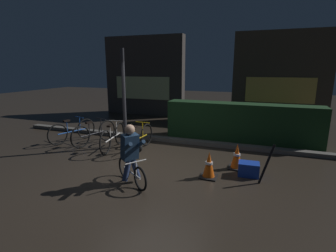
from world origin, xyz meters
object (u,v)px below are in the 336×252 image
(street_post, at_px, (124,100))
(blue_crate, at_px, (249,169))
(closed_umbrella, at_px, (267,164))
(parked_bike_left_mid, at_px, (94,133))
(parked_bike_center_left, at_px, (113,137))
(cyclist, at_px, (132,154))
(parked_bike_center_right, at_px, (138,138))
(traffic_cone_near, at_px, (209,165))
(parked_bike_leftmost, at_px, (73,131))
(traffic_cone_far, at_px, (237,157))

(street_post, relative_size, blue_crate, 6.49)
(closed_umbrella, bearing_deg, parked_bike_left_mid, 132.19)
(parked_bike_center_left, height_order, closed_umbrella, closed_umbrella)
(parked_bike_left_mid, bearing_deg, parked_bike_center_left, -89.34)
(cyclist, distance_m, closed_umbrella, 2.76)
(parked_bike_center_right, distance_m, cyclist, 2.15)
(traffic_cone_near, relative_size, cyclist, 0.47)
(traffic_cone_near, xyz_separation_m, closed_umbrella, (1.16, 0.15, 0.13))
(blue_crate, distance_m, closed_umbrella, 0.50)
(closed_umbrella, bearing_deg, traffic_cone_near, 151.82)
(traffic_cone_near, bearing_deg, parked_bike_leftmost, 165.29)
(parked_bike_leftmost, xyz_separation_m, blue_crate, (5.44, -0.82, -0.20))
(traffic_cone_far, xyz_separation_m, blue_crate, (0.29, -0.32, -0.14))
(parked_bike_leftmost, bearing_deg, parked_bike_center_right, -73.66)
(parked_bike_left_mid, xyz_separation_m, traffic_cone_near, (3.82, -1.23, -0.07))
(parked_bike_center_left, bearing_deg, parked_bike_leftmost, 73.69)
(parked_bike_center_left, xyz_separation_m, blue_crate, (3.82, -0.61, -0.21))
(parked_bike_center_left, distance_m, cyclist, 2.44)
(parked_bike_center_left, xyz_separation_m, cyclist, (1.59, -1.83, 0.27))
(parked_bike_leftmost, relative_size, parked_bike_center_right, 0.95)
(parked_bike_center_left, bearing_deg, blue_crate, -108.09)
(parked_bike_left_mid, bearing_deg, traffic_cone_near, -91.92)
(parked_bike_center_right, bearing_deg, cyclist, -152.15)
(parked_bike_center_left, relative_size, traffic_cone_near, 2.96)
(street_post, bearing_deg, parked_bike_center_right, -17.97)
(parked_bike_left_mid, height_order, traffic_cone_far, parked_bike_left_mid)
(parked_bike_center_left, height_order, traffic_cone_far, parked_bike_center_left)
(street_post, relative_size, parked_bike_center_right, 1.69)
(street_post, distance_m, parked_bike_leftmost, 2.16)
(traffic_cone_far, bearing_deg, traffic_cone_near, -125.49)
(traffic_cone_near, bearing_deg, parked_bike_center_right, 153.36)
(parked_bike_center_right, relative_size, traffic_cone_far, 2.80)
(parked_bike_center_right, height_order, closed_umbrella, closed_umbrella)
(parked_bike_left_mid, distance_m, traffic_cone_near, 4.01)
(street_post, height_order, cyclist, street_post)
(parked_bike_leftmost, distance_m, traffic_cone_near, 4.79)
(parked_bike_center_right, xyz_separation_m, traffic_cone_near, (2.27, -1.14, -0.07))
(parked_bike_center_left, bearing_deg, closed_umbrella, -110.68)
(parked_bike_left_mid, bearing_deg, parked_bike_center_right, -77.36)
(blue_crate, relative_size, closed_umbrella, 0.52)
(traffic_cone_far, bearing_deg, cyclist, -141.49)
(street_post, height_order, traffic_cone_near, street_post)
(parked_bike_center_left, bearing_deg, cyclist, -147.92)
(parked_bike_center_right, xyz_separation_m, cyclist, (0.85, -1.96, 0.27))
(traffic_cone_far, relative_size, cyclist, 0.49)
(traffic_cone_near, bearing_deg, closed_umbrella, 7.39)
(parked_bike_center_right, distance_m, traffic_cone_near, 2.55)
(parked_bike_center_left, distance_m, blue_crate, 3.88)
(street_post, relative_size, closed_umbrella, 3.36)
(parked_bike_center_right, xyz_separation_m, traffic_cone_far, (2.79, -0.42, -0.06))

